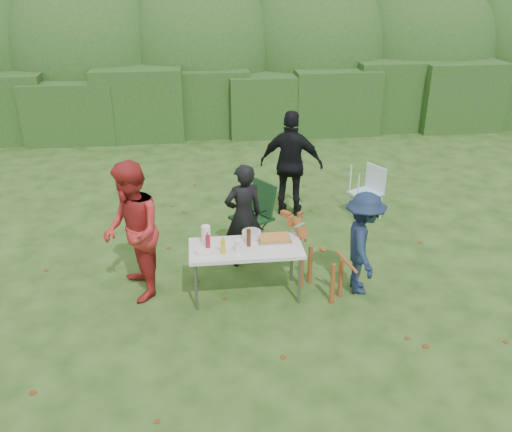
{
  "coord_description": "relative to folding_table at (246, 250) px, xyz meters",
  "views": [
    {
      "loc": [
        -0.36,
        -6.14,
        4.13
      ],
      "look_at": [
        0.43,
        0.53,
        1.0
      ],
      "focal_mm": 38.0,
      "sensor_mm": 36.0,
      "label": 1
    }
  ],
  "objects": [
    {
      "name": "pasta_bowl",
      "position": [
        0.1,
        0.25,
        0.1
      ],
      "size": [
        0.26,
        0.26,
        0.1
      ],
      "primitive_type": "cylinder",
      "color": "silver",
      "rests_on": "folding_table"
    },
    {
      "name": "cup_stack",
      "position": [
        -0.12,
        -0.14,
        0.14
      ],
      "size": [
        0.08,
        0.08,
        0.18
      ],
      "primitive_type": "cylinder",
      "color": "white",
      "rests_on": "folding_table"
    },
    {
      "name": "person_red_jacket",
      "position": [
        -1.47,
        0.18,
        0.27
      ],
      "size": [
        0.92,
        1.07,
        1.9
      ],
      "primitive_type": "imported",
      "rotation": [
        0.0,
        0.0,
        -1.32
      ],
      "color": "#AD2727",
      "rests_on": "ground"
    },
    {
      "name": "food_tray",
      "position": [
        0.4,
        0.15,
        0.06
      ],
      "size": [
        0.45,
        0.3,
        0.02
      ],
      "primitive_type": "cube",
      "color": "#B7B7BA",
      "rests_on": "folding_table"
    },
    {
      "name": "shrub_backdrop",
      "position": [
        -0.25,
        9.46,
        0.91
      ],
      "size": [
        20.0,
        2.6,
        3.2
      ],
      "primitive_type": "ellipsoid",
      "color": "#3D6628",
      "rests_on": "ground"
    },
    {
      "name": "hedge_row",
      "position": [
        -0.25,
        7.86,
        0.16
      ],
      "size": [
        22.0,
        1.4,
        1.7
      ],
      "primitive_type": "cube",
      "color": "#23471C",
      "rests_on": "ground"
    },
    {
      "name": "focaccia_bread",
      "position": [
        0.4,
        0.15,
        0.09
      ],
      "size": [
        0.4,
        0.26,
        0.04
      ],
      "primitive_type": "cube",
      "color": "#C87D35",
      "rests_on": "food_tray"
    },
    {
      "name": "camping_chair",
      "position": [
        0.24,
        1.5,
        -0.18
      ],
      "size": [
        0.87,
        0.87,
        1.01
      ],
      "primitive_type": null,
      "rotation": [
        0.0,
        0.0,
        3.71
      ],
      "color": "#133517",
      "rests_on": "ground"
    },
    {
      "name": "mustard_bottle",
      "position": [
        -0.31,
        -0.14,
        0.15
      ],
      "size": [
        0.06,
        0.06,
        0.2
      ],
      "primitive_type": "cylinder",
      "color": "yellow",
      "rests_on": "folding_table"
    },
    {
      "name": "child",
      "position": [
        1.58,
        -0.07,
        0.04
      ],
      "size": [
        0.66,
        1.0,
        1.45
      ],
      "primitive_type": "imported",
      "rotation": [
        0.0,
        0.0,
        1.43
      ],
      "color": "#162541",
      "rests_on": "ground"
    },
    {
      "name": "beer_bottle",
      "position": [
        0.04,
        0.02,
        0.17
      ],
      "size": [
        0.06,
        0.06,
        0.24
      ],
      "primitive_type": "cylinder",
      "color": "#47230F",
      "rests_on": "folding_table"
    },
    {
      "name": "ketchup_bottle",
      "position": [
        -0.5,
        -0.05,
        0.16
      ],
      "size": [
        0.06,
        0.06,
        0.22
      ],
      "primitive_type": "cylinder",
      "color": "#AC1627",
      "rests_on": "folding_table"
    },
    {
      "name": "lawn_chair",
      "position": [
        2.4,
        2.38,
        -0.24
      ],
      "size": [
        0.71,
        0.71,
        0.89
      ],
      "primitive_type": null,
      "rotation": [
        0.0,
        0.0,
        3.61
      ],
      "color": "#54BBE1",
      "rests_on": "ground"
    },
    {
      "name": "dog",
      "position": [
        1.03,
        -0.06,
        -0.18
      ],
      "size": [
        1.0,
        1.08,
        1.0
      ],
      "primitive_type": null,
      "rotation": [
        0.0,
        0.0,
        2.26
      ],
      "color": "brown",
      "rests_on": "ground"
    },
    {
      "name": "person_black_puffy",
      "position": [
        1.07,
        2.58,
        0.26
      ],
      "size": [
        1.2,
        0.8,
        1.89
      ],
      "primitive_type": "imported",
      "rotation": [
        0.0,
        0.0,
        2.81
      ],
      "color": "black",
      "rests_on": "ground"
    },
    {
      "name": "person_cook",
      "position": [
        0.05,
        0.86,
        0.11
      ],
      "size": [
        0.66,
        0.52,
        1.59
      ],
      "primitive_type": "imported",
      "rotation": [
        0.0,
        0.0,
        3.41
      ],
      "color": "black",
      "rests_on": "ground"
    },
    {
      "name": "folding_table",
      "position": [
        0.0,
        0.0,
        0.0
      ],
      "size": [
        1.5,
        0.7,
        0.74
      ],
      "color": "silver",
      "rests_on": "ground"
    },
    {
      "name": "plate_stack",
      "position": [
        -0.54,
        -0.11,
        0.08
      ],
      "size": [
        0.24,
        0.24,
        0.05
      ],
      "primitive_type": "cylinder",
      "color": "white",
      "rests_on": "folding_table"
    },
    {
      "name": "ground",
      "position": [
        -0.25,
        -0.14,
        -0.69
      ],
      "size": [
        80.0,
        80.0,
        0.0
      ],
      "primitive_type": "plane",
      "color": "#1E4211"
    },
    {
      "name": "paper_towel_roll",
      "position": [
        -0.52,
        0.15,
        0.18
      ],
      "size": [
        0.12,
        0.12,
        0.26
      ],
      "primitive_type": "cylinder",
      "color": "white",
      "rests_on": "folding_table"
    }
  ]
}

